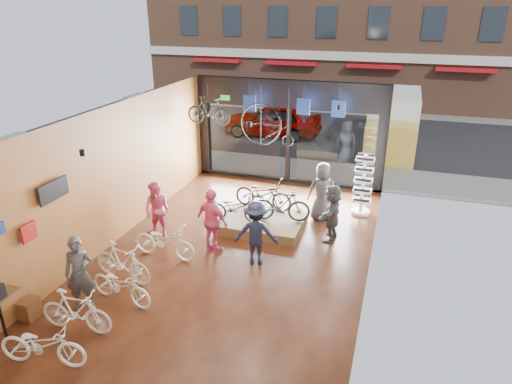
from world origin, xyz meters
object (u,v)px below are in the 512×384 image
at_px(customer_0, 80,274).
at_px(hung_bike, 208,111).
at_px(street_car, 273,120).
at_px(floor_bike_4, 165,241).
at_px(display_bike_right, 263,194).
at_px(display_bike_mid, 281,205).
at_px(penny_farthing, 269,126).
at_px(floor_bike_1, 76,311).
at_px(display_platform, 263,223).
at_px(customer_2, 212,221).
at_px(customer_5, 332,213).
at_px(floor_bike_2, 121,285).
at_px(floor_bike_0, 43,344).
at_px(display_bike_left, 235,208).
at_px(box_truck, 393,125).
at_px(floor_bike_3, 123,262).
at_px(sunglasses_rack, 363,185).
at_px(customer_4, 322,192).
at_px(customer_3, 256,233).
at_px(customer_1, 157,210).

xyz_separation_m(customer_0, hung_bike, (0.04, 7.14, 2.06)).
height_order(street_car, floor_bike_4, street_car).
bearing_deg(display_bike_right, display_bike_mid, -126.87).
height_order(penny_farthing, hung_bike, hung_bike).
bearing_deg(display_bike_mid, customer_0, 136.94).
height_order(floor_bike_1, floor_bike_4, floor_bike_1).
distance_m(display_platform, customer_2, 2.08).
relative_size(street_car, customer_5, 2.90).
height_order(floor_bike_2, hung_bike, hung_bike).
distance_m(floor_bike_1, display_bike_right, 6.69).
bearing_deg(display_platform, floor_bike_4, -128.90).
distance_m(floor_bike_0, display_platform, 6.97).
relative_size(street_car, hung_bike, 3.07).
distance_m(display_bike_left, penny_farthing, 3.32).
bearing_deg(display_bike_mid, hung_bike, 44.98).
bearing_deg(display_bike_right, customer_5, -104.64).
bearing_deg(display_bike_right, display_bike_left, 161.23).
bearing_deg(floor_bike_1, customer_2, -23.79).
distance_m(box_truck, floor_bike_1, 15.68).
distance_m(floor_bike_3, display_platform, 4.43).
relative_size(display_bike_mid, sunglasses_rack, 0.87).
xyz_separation_m(customer_0, customer_4, (4.20, 6.06, 0.05)).
relative_size(floor_bike_2, floor_bike_3, 1.00).
xyz_separation_m(floor_bike_4, display_bike_mid, (2.51, 2.48, 0.34)).
bearing_deg(sunglasses_rack, street_car, 109.00).
bearing_deg(customer_0, display_platform, 37.83).
xyz_separation_m(box_truck, floor_bike_2, (-5.24, -13.51, -0.82)).
distance_m(display_bike_mid, customer_5, 1.52).
bearing_deg(display_bike_right, hung_bike, 63.74).
bearing_deg(customer_4, display_platform, 17.85).
bearing_deg(floor_bike_2, box_truck, -11.79).
xyz_separation_m(display_bike_left, hung_bike, (-1.88, 2.62, 2.19)).
xyz_separation_m(floor_bike_2, display_bike_right, (1.74, 5.23, 0.35)).
xyz_separation_m(display_bike_left, customer_5, (2.78, 0.30, 0.10)).
bearing_deg(street_car, sunglasses_rack, 32.93).
bearing_deg(display_bike_left, customer_4, -65.67).
relative_size(floor_bike_4, customer_3, 1.03).
xyz_separation_m(box_truck, display_platform, (-3.30, -9.03, -1.11)).
bearing_deg(floor_bike_0, sunglasses_rack, -39.89).
relative_size(display_bike_right, customer_5, 1.12).
bearing_deg(floor_bike_1, penny_farthing, -16.36).
bearing_deg(display_bike_right, floor_bike_4, 156.72).
xyz_separation_m(floor_bike_2, customer_1, (-0.76, 3.06, 0.39)).
distance_m(street_car, floor_bike_3, 13.75).
bearing_deg(customer_2, floor_bike_4, 54.61).
distance_m(floor_bike_3, customer_3, 3.34).
bearing_deg(customer_1, display_bike_right, 46.22).
bearing_deg(display_bike_mid, customer_1, 104.06).
bearing_deg(customer_1, customer_3, -4.62).
xyz_separation_m(display_bike_left, display_bike_right, (0.51, 1.14, 0.06)).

